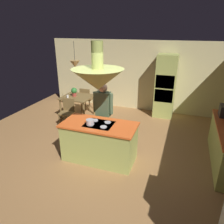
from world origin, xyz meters
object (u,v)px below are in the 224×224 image
object	(u,v)px
dining_table	(77,99)
cup_on_table	(68,96)
chair_by_back_wall	(86,98)
oven_tower	(165,86)
chair_facing_island	(67,110)
potted_plant_on_table	(74,91)
person_at_island	(103,111)
kitchen_island	(99,142)
cooking_pot_on_cooktop	(90,122)

from	to	relation	value
dining_table	cup_on_table	world-z (taller)	cup_on_table
chair_by_back_wall	dining_table	bearing A→B (deg)	90.00
cup_on_table	chair_by_back_wall	bearing A→B (deg)	75.67
oven_tower	chair_facing_island	xyz separation A→B (m)	(-2.80, -1.82, -0.57)
potted_plant_on_table	person_at_island	bearing A→B (deg)	-40.84
kitchen_island	cup_on_table	xyz separation A→B (m)	(-1.93, 1.87, 0.34)
chair_by_back_wall	potted_plant_on_table	bearing A→B (deg)	81.53
kitchen_island	chair_by_back_wall	distance (m)	3.26
oven_tower	potted_plant_on_table	bearing A→B (deg)	-158.47
chair_facing_island	chair_by_back_wall	size ratio (longest dim) A/B	1.00
kitchen_island	oven_tower	world-z (taller)	oven_tower
potted_plant_on_table	chair_facing_island	bearing A→B (deg)	-81.50
oven_tower	cup_on_table	bearing A→B (deg)	-155.66
cup_on_table	cooking_pot_on_cooktop	bearing A→B (deg)	-48.50
potted_plant_on_table	cooking_pot_on_cooktop	size ratio (longest dim) A/B	1.67
kitchen_island	chair_by_back_wall	size ratio (longest dim) A/B	1.98
person_at_island	chair_by_back_wall	size ratio (longest dim) A/B	1.93
oven_tower	cup_on_table	xyz separation A→B (m)	(-3.03, -1.37, -0.27)
oven_tower	person_at_island	distance (m)	2.85
chair_by_back_wall	potted_plant_on_table	size ratio (longest dim) A/B	2.90
person_at_island	cup_on_table	bearing A→B (deg)	146.12
cup_on_table	cooking_pot_on_cooktop	distance (m)	2.68
cup_on_table	dining_table	bearing A→B (deg)	44.60
person_at_island	kitchen_island	bearing A→B (deg)	-75.98
dining_table	person_at_island	size ratio (longest dim) A/B	0.59
dining_table	chair_facing_island	world-z (taller)	chair_facing_island
kitchen_island	chair_by_back_wall	xyz separation A→B (m)	(-1.70, 2.78, 0.04)
potted_plant_on_table	cooking_pot_on_cooktop	world-z (taller)	cooking_pot_on_cooktop
kitchen_island	cooking_pot_on_cooktop	bearing A→B (deg)	-140.91
kitchen_island	cooking_pot_on_cooktop	distance (m)	0.57
kitchen_island	cup_on_table	world-z (taller)	kitchen_island
oven_tower	cup_on_table	world-z (taller)	oven_tower
chair_facing_island	person_at_island	bearing A→B (deg)	-25.59
oven_tower	chair_by_back_wall	xyz separation A→B (m)	(-2.80, -0.47, -0.57)
chair_facing_island	chair_by_back_wall	world-z (taller)	same
kitchen_island	person_at_island	xyz separation A→B (m)	(-0.17, 0.69, 0.50)
chair_facing_island	cooking_pot_on_cooktop	xyz separation A→B (m)	(1.54, -1.55, 0.50)
dining_table	chair_by_back_wall	xyz separation A→B (m)	(0.00, 0.68, -0.15)
potted_plant_on_table	chair_by_back_wall	bearing A→B (deg)	81.53
person_at_island	cooking_pot_on_cooktop	bearing A→B (deg)	-89.13
chair_facing_island	cooking_pot_on_cooktop	distance (m)	2.24
oven_tower	dining_table	world-z (taller)	oven_tower
person_at_island	oven_tower	bearing A→B (deg)	63.50
chair_by_back_wall	cup_on_table	size ratio (longest dim) A/B	9.67
chair_facing_island	cup_on_table	size ratio (longest dim) A/B	9.67
oven_tower	cup_on_table	distance (m)	3.34
person_at_island	chair_by_back_wall	distance (m)	2.63
oven_tower	chair_by_back_wall	distance (m)	2.90
chair_by_back_wall	kitchen_island	bearing A→B (deg)	121.47
kitchen_island	potted_plant_on_table	xyz separation A→B (m)	(-1.80, 2.10, 0.46)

